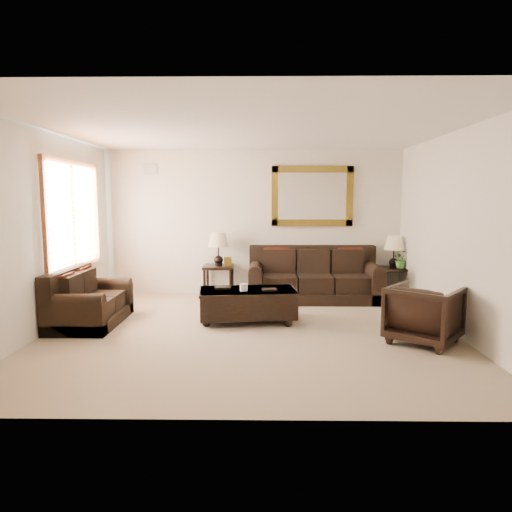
{
  "coord_description": "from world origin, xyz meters",
  "views": [
    {
      "loc": [
        0.18,
        -6.03,
        1.79
      ],
      "look_at": [
        0.08,
        0.6,
        0.97
      ],
      "focal_mm": 32.0,
      "sensor_mm": 36.0,
      "label": 1
    }
  ],
  "objects_px": {
    "coffee_table": "(248,302)",
    "armchair": "(424,311)",
    "end_table_right": "(394,258)",
    "sofa": "(313,281)",
    "loveseat": "(87,304)",
    "end_table_left": "(219,255)"
  },
  "relations": [
    {
      "from": "coffee_table",
      "to": "armchair",
      "type": "xyz_separation_m",
      "value": [
        2.24,
        -0.98,
        0.11
      ]
    },
    {
      "from": "coffee_table",
      "to": "armchair",
      "type": "distance_m",
      "value": 2.45
    },
    {
      "from": "armchair",
      "to": "end_table_right",
      "type": "bearing_deg",
      "value": -58.39
    },
    {
      "from": "sofa",
      "to": "armchair",
      "type": "relative_size",
      "value": 2.87
    },
    {
      "from": "loveseat",
      "to": "end_table_left",
      "type": "height_order",
      "value": "end_table_left"
    },
    {
      "from": "loveseat",
      "to": "end_table_right",
      "type": "bearing_deg",
      "value": -69.61
    },
    {
      "from": "sofa",
      "to": "loveseat",
      "type": "xyz_separation_m",
      "value": [
        -3.45,
        -1.67,
        -0.05
      ]
    },
    {
      "from": "loveseat",
      "to": "armchair",
      "type": "distance_m",
      "value": 4.63
    },
    {
      "from": "loveseat",
      "to": "armchair",
      "type": "relative_size",
      "value": 1.77
    },
    {
      "from": "sofa",
      "to": "end_table_right",
      "type": "relative_size",
      "value": 2.05
    },
    {
      "from": "armchair",
      "to": "loveseat",
      "type": "bearing_deg",
      "value": 29.15
    },
    {
      "from": "end_table_right",
      "to": "armchair",
      "type": "xyz_separation_m",
      "value": [
        -0.36,
        -2.65,
        -0.34
      ]
    },
    {
      "from": "sofa",
      "to": "end_table_right",
      "type": "height_order",
      "value": "end_table_right"
    },
    {
      "from": "end_table_left",
      "to": "sofa",
      "type": "bearing_deg",
      "value": -4.73
    },
    {
      "from": "loveseat",
      "to": "end_table_right",
      "type": "distance_m",
      "value": 5.26
    },
    {
      "from": "sofa",
      "to": "end_table_right",
      "type": "distance_m",
      "value": 1.52
    },
    {
      "from": "sofa",
      "to": "coffee_table",
      "type": "bearing_deg",
      "value": -127.0
    },
    {
      "from": "sofa",
      "to": "end_table_left",
      "type": "relative_size",
      "value": 1.93
    },
    {
      "from": "coffee_table",
      "to": "armchair",
      "type": "height_order",
      "value": "armchair"
    },
    {
      "from": "loveseat",
      "to": "coffee_table",
      "type": "height_order",
      "value": "loveseat"
    },
    {
      "from": "sofa",
      "to": "coffee_table",
      "type": "xyz_separation_m",
      "value": [
        -1.13,
        -1.51,
        -0.05
      ]
    },
    {
      "from": "sofa",
      "to": "armchair",
      "type": "height_order",
      "value": "sofa"
    }
  ]
}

